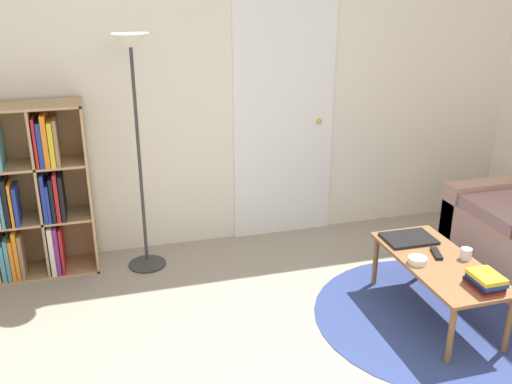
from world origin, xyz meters
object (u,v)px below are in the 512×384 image
Objects in this scene: bookshelf at (11,195)px; laptop at (409,239)px; cup at (466,254)px; bowl at (418,260)px; coffee_table at (438,267)px; floor_lamp at (134,90)px.

laptop is (2.61, -1.01, -0.22)m from bookshelf.
bowl is at bearing 174.98° from cup.
coffee_table is 14.13× the size of cup.
floor_lamp is 14.73× the size of bowl.
floor_lamp reaches higher than laptop.
cup is at bearing -58.95° from laptop.
bookshelf is 2.80m from laptop.
laptop is (1.71, -0.88, -0.95)m from floor_lamp.
coffee_table is at bearing -2.54° from bowl.
cup is at bearing -7.15° from coffee_table.
bookshelf is 1.17m from floor_lamp.
coffee_table is at bearing -84.33° from laptop.
floor_lamp is at bearing 152.82° from laptop.
cup reaches higher than bowl.
coffee_table is (1.74, -1.20, -1.00)m from floor_lamp.
bookshelf reaches higher than laptop.
cup is (1.91, -1.22, -0.92)m from floor_lamp.
cup reaches higher than laptop.
bookshelf is 2.83m from bowl.
bookshelf is 3.72× the size of laptop.
floor_lamp is 5.07× the size of laptop.
bowl is at bearing -36.92° from floor_lamp.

